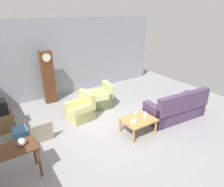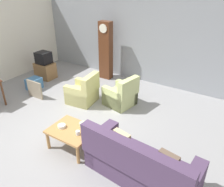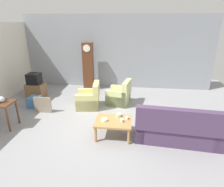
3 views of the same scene
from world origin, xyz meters
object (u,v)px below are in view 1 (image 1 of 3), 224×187
cup_white_porcelain (145,113)px  bowl_shallow_green (136,113)px  framed_picture_leaning (43,133)px  storage_box_blue (20,135)px  coffee_table_wood (138,121)px  grandfather_clock (48,77)px  cup_blue_rimmed (146,116)px  armchair_olive_near (81,111)px  console_table_dark (5,156)px  armchair_olive_far (101,99)px  couch_floral (176,109)px  glass_dome_cloche (22,142)px  bowl_white_stacked (133,121)px  tv_stand_cabinet (2,122)px

cup_white_porcelain → bowl_shallow_green: 0.28m
framed_picture_leaning → storage_box_blue: size_ratio=1.30×
coffee_table_wood → grandfather_clock: grandfather_clock is taller
cup_blue_rimmed → grandfather_clock: bearing=115.2°
armchair_olive_near → cup_white_porcelain: bearing=-48.8°
coffee_table_wood → bowl_shallow_green: 0.29m
console_table_dark → armchair_olive_far: bearing=30.3°
couch_floral → coffee_table_wood: couch_floral is taller
armchair_olive_far → coffee_table_wood: 2.17m
grandfather_clock → cup_white_porcelain: grandfather_clock is taller
grandfather_clock → cup_white_porcelain: 4.03m
console_table_dark → grandfather_clock: grandfather_clock is taller
armchair_olive_far → storage_box_blue: bearing=-168.4°
coffee_table_wood → glass_dome_cloche: (-3.18, 0.11, 0.47)m
coffee_table_wood → bowl_white_stacked: (-0.23, -0.05, 0.10)m
armchair_olive_near → couch_floral: bearing=-33.0°
tv_stand_cabinet → glass_dome_cloche: bearing=-84.3°
framed_picture_leaning → armchair_olive_near: bearing=21.8°
couch_floral → coffee_table_wood: (-1.65, 0.04, 0.05)m
tv_stand_cabinet → framed_picture_leaning: tv_stand_cabinet is taller
armchair_olive_far → framed_picture_leaning: (-2.52, -1.03, -0.03)m
glass_dome_cloche → cup_blue_rimmed: size_ratio=1.92×
grandfather_clock → bowl_shallow_green: grandfather_clock is taller
storage_box_blue → glass_dome_cloche: 1.59m
couch_floral → cup_blue_rimmed: size_ratio=24.14×
armchair_olive_near → cup_blue_rimmed: armchair_olive_near is taller
console_table_dark → bowl_white_stacked: bearing=-2.8°
storage_box_blue → bowl_shallow_green: bowl_shallow_green is taller
armchair_olive_far → framed_picture_leaning: bearing=-157.7°
couch_floral → cup_white_porcelain: bearing=173.8°
coffee_table_wood → framed_picture_leaning: size_ratio=1.60×
armchair_olive_near → cup_white_porcelain: 2.17m
storage_box_blue → framed_picture_leaning: bearing=-37.9°
armchair_olive_far → console_table_dark: armchair_olive_far is taller
coffee_table_wood → console_table_dark: bearing=178.3°
armchair_olive_far → armchair_olive_near: bearing=-157.2°
armchair_olive_near → cup_blue_rimmed: bearing=-54.0°
coffee_table_wood → storage_box_blue: size_ratio=2.08×
couch_floral → armchair_olive_far: 2.76m
coffee_table_wood → storage_box_blue: coffee_table_wood is taller
armchair_olive_near → bowl_shallow_green: size_ratio=5.66×
tv_stand_cabinet → cup_white_porcelain: tv_stand_cabinet is taller
armchair_olive_near → framed_picture_leaning: size_ratio=1.53×
couch_floral → bowl_shallow_green: couch_floral is taller
couch_floral → bowl_white_stacked: size_ratio=12.66×
console_table_dark → tv_stand_cabinet: console_table_dark is taller
framed_picture_leaning → bowl_shallow_green: bearing=-18.7°
cup_blue_rimmed → glass_dome_cloche: bearing=177.1°
coffee_table_wood → bowl_shallow_green: bowl_shallow_green is taller
coffee_table_wood → bowl_white_stacked: bearing=-166.9°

